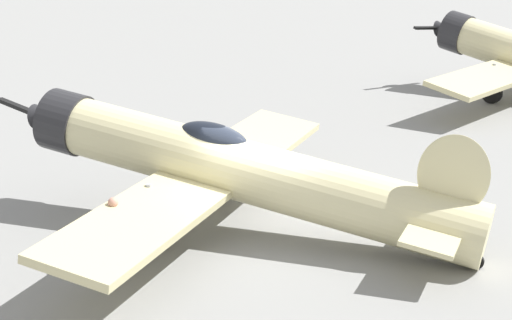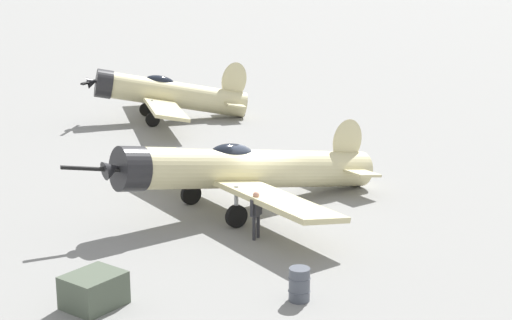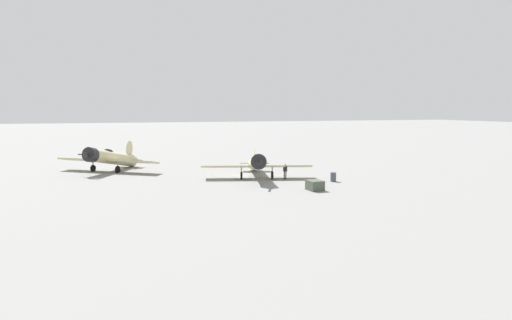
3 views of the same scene
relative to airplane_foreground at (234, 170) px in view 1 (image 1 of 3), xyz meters
The scene contains 3 objects.
ground_plane 1.60m from the airplane_foreground, 106.18° to the right, with size 400.00×400.00×0.00m, color gray.
airplane_foreground is the anchor object (origin of this frame).
ground_crew_mechanic 3.31m from the airplane_foreground, 137.93° to the left, with size 0.31×0.62×1.62m.
Camera 1 is at (-17.77, -1.80, 7.32)m, focal length 58.10 mm.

